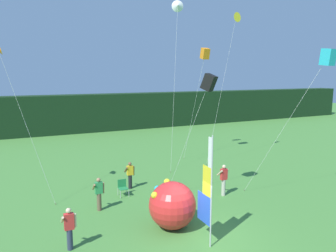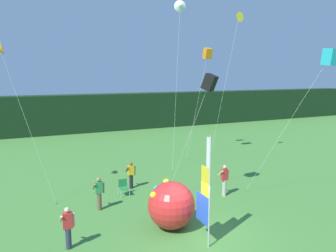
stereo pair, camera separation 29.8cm
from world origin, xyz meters
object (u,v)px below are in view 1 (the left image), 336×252
at_px(inflatable_balloon, 172,205).
at_px(kite_cyan_box_1, 328,58).
at_px(kite_yellow_delta_0, 236,19).
at_px(kite_black_box_3, 209,83).
at_px(kite_white_delta_5, 178,6).
at_px(person_near_banner, 130,175).
at_px(kite_orange_box_4, 205,54).
at_px(person_far_left, 99,193).
at_px(folding_chair, 123,187).
at_px(person_mid_field, 69,228).
at_px(banner_flag, 207,192).
at_px(person_far_right, 224,179).

bearing_deg(inflatable_balloon, kite_cyan_box_1, -4.22).
height_order(kite_yellow_delta_0, kite_black_box_3, kite_yellow_delta_0).
bearing_deg(kite_white_delta_5, kite_cyan_box_1, -73.88).
bearing_deg(inflatable_balloon, person_near_banner, 91.23).
distance_m(person_near_banner, kite_white_delta_5, 12.63).
relative_size(kite_black_box_3, kite_orange_box_4, 0.78).
bearing_deg(person_far_left, inflatable_balloon, -51.92).
bearing_deg(inflatable_balloon, person_far_left, 128.08).
bearing_deg(person_far_left, kite_cyan_box_1, -19.49).
height_order(folding_chair, kite_white_delta_5, kite_white_delta_5).
bearing_deg(kite_cyan_box_1, person_mid_field, 177.07).
height_order(person_far_left, inflatable_balloon, inflatable_balloon).
relative_size(person_mid_field, folding_chair, 1.88).
xyz_separation_m(person_near_banner, person_mid_field, (-4.20, -5.43, 0.05)).
distance_m(person_near_banner, kite_black_box_3, 7.04).
bearing_deg(folding_chair, inflatable_balloon, -79.53).
bearing_deg(inflatable_balloon, kite_white_delta_5, 62.49).
xyz_separation_m(person_far_left, folding_chair, (1.63, 1.41, -0.37)).
relative_size(inflatable_balloon, kite_yellow_delta_0, 0.19).
relative_size(banner_flag, kite_orange_box_4, 0.51).
relative_size(person_far_right, kite_black_box_3, 0.26).
distance_m(person_near_banner, person_far_right, 5.40).
distance_m(inflatable_balloon, kite_orange_box_4, 14.19).
xyz_separation_m(person_near_banner, kite_white_delta_5, (5.25, 4.38, 10.63)).
xyz_separation_m(inflatable_balloon, kite_black_box_3, (3.19, 2.32, 5.17)).
distance_m(banner_flag, kite_orange_box_4, 14.68).
distance_m(person_near_banner, kite_orange_box_4, 11.36).
relative_size(banner_flag, folding_chair, 4.96).
bearing_deg(person_near_banner, banner_flag, -83.94).
height_order(banner_flag, kite_orange_box_4, kite_orange_box_4).
relative_size(person_far_left, folding_chair, 1.87).
relative_size(person_far_right, kite_cyan_box_1, 0.22).
xyz_separation_m(person_near_banner, kite_cyan_box_1, (8.27, -6.07, 6.60)).
height_order(kite_black_box_3, kite_white_delta_5, kite_white_delta_5).
relative_size(person_mid_field, inflatable_balloon, 0.80).
distance_m(banner_flag, kite_black_box_3, 6.32).
xyz_separation_m(person_far_left, kite_orange_box_4, (9.91, 6.60, 7.28)).
relative_size(person_far_left, inflatable_balloon, 0.80).
distance_m(person_mid_field, inflatable_balloon, 4.32).
bearing_deg(person_far_right, inflatable_balloon, -152.01).
distance_m(person_mid_field, kite_white_delta_5, 17.25).
distance_m(person_far_left, person_far_right, 6.75).
height_order(person_mid_field, person_far_left, person_mid_field).
height_order(person_far_right, kite_cyan_box_1, kite_cyan_box_1).
xyz_separation_m(person_near_banner, person_far_left, (-2.36, -2.31, 0.04)).
distance_m(person_far_left, kite_yellow_delta_0, 15.61).
bearing_deg(person_far_left, kite_yellow_delta_0, 22.65).
xyz_separation_m(kite_cyan_box_1, kite_white_delta_5, (-3.02, 10.45, 4.03)).
bearing_deg(person_far_right, banner_flag, -131.61).
bearing_deg(kite_black_box_3, person_mid_field, -163.09).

